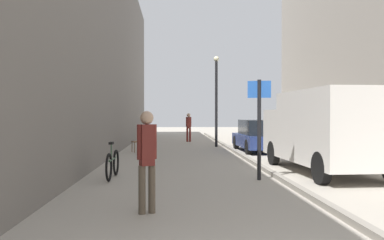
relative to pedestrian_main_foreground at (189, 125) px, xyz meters
The scene contains 11 objects.
ground_plane 10.68m from the pedestrian_main_foreground, 88.97° to the right, with size 80.00×80.00×0.00m, color #A8A093.
building_facade_left 12.51m from the pedestrian_main_foreground, 116.93° to the right, with size 3.98×40.00×9.69m, color slate.
kerb_strip 10.81m from the pedestrian_main_foreground, 80.53° to the right, with size 0.16×40.00×0.12m, color gray.
pedestrian_main_foreground is the anchor object (origin of this frame).
pedestrian_mid_block 18.54m from the pedestrian_main_foreground, 94.48° to the right, with size 0.33×0.26×1.76m.
delivery_van 14.21m from the pedestrian_main_foreground, 76.05° to the right, with size 2.31×5.65×2.37m.
parked_car 7.47m from the pedestrian_main_foreground, 66.38° to the right, with size 1.94×4.25×1.45m.
street_sign_post 15.06m from the pedestrian_main_foreground, 85.29° to the right, with size 0.59×0.17×2.60m.
lamp_post 4.62m from the pedestrian_main_foreground, 72.50° to the right, with size 0.28×0.28×4.76m.
bicycle_leaning 14.80m from the pedestrian_main_foreground, 100.14° to the right, with size 0.12×1.77×0.98m.
cafe_chair_near_window 7.37m from the pedestrian_main_foreground, 110.02° to the right, with size 0.58×0.58×0.94m.
Camera 1 is at (-1.20, -2.87, 1.70)m, focal length 38.29 mm.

